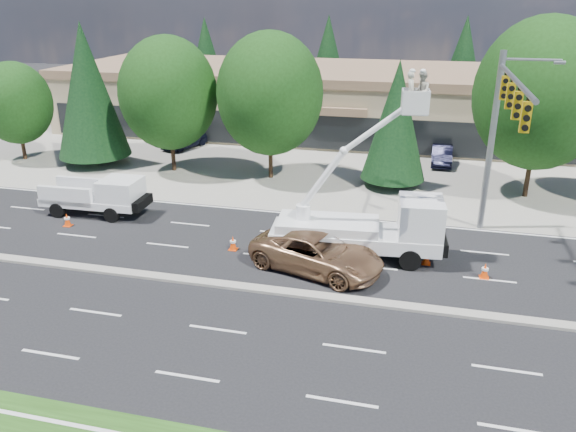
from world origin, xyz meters
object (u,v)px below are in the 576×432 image
(signal_mast, at_px, (501,122))
(utility_pickup, at_px, (100,199))
(minivan, at_px, (317,253))
(bucket_truck, at_px, (371,221))

(signal_mast, bearing_deg, utility_pickup, -177.66)
(utility_pickup, xyz_separation_m, minivan, (12.96, -3.82, -0.05))
(bucket_truck, xyz_separation_m, minivan, (-2.12, -1.87, -0.98))
(bucket_truck, height_order, minivan, bucket_truck)
(minivan, bearing_deg, utility_pickup, 91.01)
(signal_mast, height_order, utility_pickup, signal_mast)
(utility_pickup, height_order, bucket_truck, bucket_truck)
(minivan, bearing_deg, bucket_truck, -31.14)
(signal_mast, bearing_deg, bucket_truck, -152.38)
(signal_mast, relative_size, minivan, 1.71)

